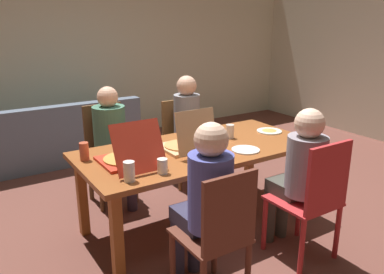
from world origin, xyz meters
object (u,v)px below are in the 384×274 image
(chair_2, at_px, (218,234))
(plate_0, at_px, (246,150))
(chair_3, at_px, (108,151))
(drinking_glass_2, at_px, (129,171))
(pizza_box_1, at_px, (128,157))
(couch, at_px, (59,139))
(person_3, at_px, (112,137))
(chair_1, at_px, (183,136))
(drinking_glass_1, at_px, (84,152))
(person_2, at_px, (205,196))
(plate_1, at_px, (269,131))
(pizza_box_0, at_px, (185,144))
(chair_0, at_px, (314,197))
(person_0, at_px, (300,169))
(drinking_glass_3, at_px, (230,131))
(drinking_glass_0, at_px, (162,166))
(person_1, at_px, (190,123))
(dining_table, at_px, (198,156))

(chair_2, distance_m, plate_0, 1.04)
(chair_3, distance_m, drinking_glass_2, 1.38)
(pizza_box_1, distance_m, couch, 2.53)
(pizza_box_1, bearing_deg, chair_3, 78.33)
(drinking_glass_2, bearing_deg, chair_3, 75.83)
(person_3, bearing_deg, chair_1, 9.71)
(drinking_glass_1, xyz_separation_m, drinking_glass_2, (0.13, -0.57, -0.00))
(person_2, distance_m, chair_3, 1.76)
(couch, bearing_deg, person_3, -85.38)
(person_2, height_order, plate_0, person_2)
(pizza_box_1, distance_m, drinking_glass_1, 0.36)
(plate_1, distance_m, drinking_glass_1, 1.80)
(person_2, distance_m, pizza_box_0, 0.87)
(chair_0, bearing_deg, chair_3, 115.52)
(person_0, height_order, drinking_glass_1, person_0)
(drinking_glass_1, bearing_deg, drinking_glass_3, -6.13)
(person_2, relative_size, drinking_glass_2, 8.58)
(plate_1, height_order, drinking_glass_0, drinking_glass_0)
(plate_0, bearing_deg, drinking_glass_2, -176.29)
(plate_0, xyz_separation_m, drinking_glass_2, (-1.09, -0.07, 0.07))
(drinking_glass_1, height_order, couch, drinking_glass_1)
(chair_0, height_order, couch, chair_0)
(chair_2, xyz_separation_m, person_3, (0.00, 1.76, 0.18))
(person_1, bearing_deg, plate_1, -61.15)
(chair_0, distance_m, person_0, 0.23)
(plate_0, distance_m, drinking_glass_2, 1.10)
(dining_table, xyz_separation_m, chair_1, (0.42, 0.96, -0.14))
(dining_table, bearing_deg, chair_2, -116.44)
(person_2, bearing_deg, couch, 92.33)
(plate_1, bearing_deg, couch, 121.28)
(person_2, height_order, pizza_box_0, person_2)
(drinking_glass_1, bearing_deg, person_3, 52.37)
(chair_3, bearing_deg, plate_0, -58.18)
(couch, bearing_deg, pizza_box_0, -79.00)
(chair_3, bearing_deg, pizza_box_1, -101.67)
(plate_0, height_order, drinking_glass_2, drinking_glass_2)
(chair_1, height_order, couch, chair_1)
(person_2, xyz_separation_m, drinking_glass_2, (-0.33, 0.44, 0.09))
(chair_2, xyz_separation_m, plate_0, (0.77, 0.66, 0.23))
(person_3, bearing_deg, drinking_glass_1, -127.63)
(drinking_glass_1, bearing_deg, chair_1, 28.90)
(chair_0, distance_m, drinking_glass_1, 1.80)
(dining_table, xyz_separation_m, person_0, (0.42, -0.78, 0.05))
(person_2, bearing_deg, plate_0, 33.78)
(drinking_glass_0, xyz_separation_m, drinking_glass_2, (-0.26, -0.00, 0.02))
(dining_table, xyz_separation_m, person_3, (-0.47, 0.81, 0.04))
(chair_0, bearing_deg, person_3, 117.26)
(person_2, bearing_deg, pizza_box_0, 66.89)
(person_2, xyz_separation_m, plate_1, (1.33, 0.83, 0.03))
(person_1, bearing_deg, chair_0, -90.00)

